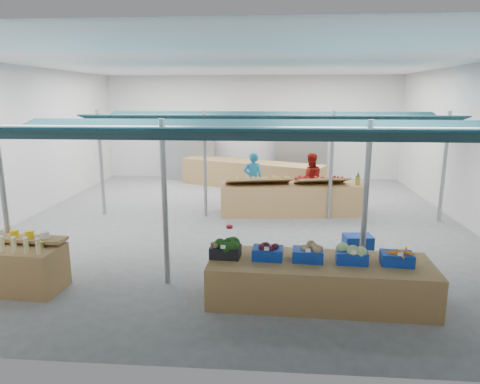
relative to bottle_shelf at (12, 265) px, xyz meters
The scene contains 23 objects.
floor 5.80m from the bottle_shelf, 50.52° to the left, with size 13.00×13.00×0.00m, color slate.
hall 7.30m from the bottle_shelf, 58.08° to the left, with size 13.00×13.00×13.00m.
pole_grid 5.37m from the bottle_shelf, 31.52° to the left, with size 10.00×4.60×3.00m.
awnings 5.70m from the bottle_shelf, 31.52° to the left, with size 9.50×7.08×0.30m.
back_shelving_left 10.55m from the bottle_shelf, 83.58° to the left, with size 2.00×0.50×2.00m, color #B23F33.
back_shelving_right 11.92m from the bottle_shelf, 61.52° to the left, with size 2.00×0.50×2.00m, color #B23F33.
bottle_shelf is the anchor object (origin of this frame).
veg_counter 5.39m from the bottle_shelf, ahead, with size 3.66×1.22×0.71m, color olive.
fruit_counter 7.47m from the bottle_shelf, 46.40° to the left, with size 4.13×0.98×0.89m, color olive.
far_counter 9.73m from the bottle_shelf, 67.20° to the left, with size 5.51×1.10×0.99m, color olive.
crate_stack 6.48m from the bottle_shelf, 13.37° to the left, with size 0.55×0.39×0.66m, color #0E3099.
vendor_left 7.63m from the bottle_shelf, 58.73° to the left, with size 0.60×0.40×1.65m, color #1C75B7.
vendor_right 8.70m from the bottle_shelf, 48.53° to the left, with size 0.80×0.63×1.65m, color maroon.
crate_broccoli 3.84m from the bottle_shelf, ahead, with size 0.52×0.42×0.35m.
crate_beets 4.54m from the bottle_shelf, ahead, with size 0.52×0.42×0.29m.
crate_celeriac 5.20m from the bottle_shelf, ahead, with size 0.52×0.42×0.31m.
crate_cabbage 5.91m from the bottle_shelf, ahead, with size 0.52×0.42×0.35m.
crate_carrots 6.62m from the bottle_shelf, ahead, with size 0.52×0.42×0.29m.
sparrow 3.69m from the bottle_shelf, ahead, with size 0.12×0.09×0.11m.
pole_ribbon 3.92m from the bottle_shelf, ahead, with size 0.12×0.12×0.28m.
apple_heap_yellow 6.72m from the bottle_shelf, 51.25° to the left, with size 2.00×1.07×0.27m.
apple_heap_red 8.09m from the bottle_shelf, 42.00° to the left, with size 1.61×0.99×0.27m.
pineapple 8.95m from the bottle_shelf, 38.08° to the left, with size 0.14×0.14×0.39m.
Camera 1 is at (0.92, -11.24, 3.38)m, focal length 32.00 mm.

